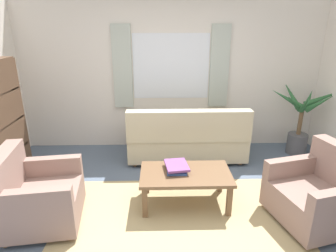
{
  "coord_description": "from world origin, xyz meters",
  "views": [
    {
      "loc": [
        -0.2,
        -2.8,
        2.15
      ],
      "look_at": [
        -0.1,
        0.7,
        0.9
      ],
      "focal_mm": 30.8,
      "sensor_mm": 36.0,
      "label": 1
    }
  ],
  "objects": [
    {
      "name": "bookshelf",
      "position": [
        -2.35,
        0.93,
        0.9
      ],
      "size": [
        0.3,
        0.94,
        1.72
      ],
      "rotation": [
        0.0,
        0.0,
        -1.57
      ],
      "color": "brown",
      "rests_on": "ground_plane"
    },
    {
      "name": "wall_back",
      "position": [
        0.0,
        2.26,
        1.3
      ],
      "size": [
        5.32,
        0.12,
        2.6
      ],
      "primitive_type": "cube",
      "color": "silver",
      "rests_on": "ground_plane"
    },
    {
      "name": "ground_plane",
      "position": [
        0.0,
        0.0,
        0.0
      ],
      "size": [
        6.24,
        6.24,
        0.0
      ],
      "primitive_type": "plane",
      "color": "slate"
    },
    {
      "name": "coffee_table",
      "position": [
        0.11,
        0.3,
        0.38
      ],
      "size": [
        1.1,
        0.64,
        0.44
      ],
      "color": "brown",
      "rests_on": "ground_plane"
    },
    {
      "name": "area_rug",
      "position": [
        0.0,
        0.0,
        0.01
      ],
      "size": [
        2.76,
        1.71,
        0.01
      ],
      "primitive_type": "cube",
      "color": "tan",
      "rests_on": "ground_plane"
    },
    {
      "name": "book_stack_on_table",
      "position": [
        -0.0,
        0.37,
        0.48
      ],
      "size": [
        0.31,
        0.37,
        0.08
      ],
      "color": "#335199",
      "rests_on": "coffee_table"
    },
    {
      "name": "couch",
      "position": [
        0.24,
        1.57,
        0.37
      ],
      "size": [
        1.9,
        0.82,
        0.92
      ],
      "rotation": [
        0.0,
        0.0,
        3.14
      ],
      "color": "#BCB293",
      "rests_on": "ground_plane"
    },
    {
      "name": "armchair_left",
      "position": [
        -1.58,
        -0.03,
        0.35
      ],
      "size": [
        0.92,
        0.94,
        0.88
      ],
      "rotation": [
        0.0,
        0.0,
        1.7
      ],
      "color": "gray",
      "rests_on": "ground_plane"
    },
    {
      "name": "armchair_right",
      "position": [
        1.57,
        -0.08,
        0.35
      ],
      "size": [
        1.0,
        1.01,
        0.88
      ],
      "rotation": [
        0.0,
        0.0,
        -1.32
      ],
      "color": "gray",
      "rests_on": "ground_plane"
    },
    {
      "name": "potted_plant",
      "position": [
        2.19,
        1.76,
        0.56
      ],
      "size": [
        1.19,
        0.96,
        1.22
      ],
      "color": "#56565B",
      "rests_on": "ground_plane"
    },
    {
      "name": "window_with_curtains",
      "position": [
        0.0,
        2.18,
        1.45
      ],
      "size": [
        1.98,
        0.07,
        1.4
      ],
      "color": "white"
    }
  ]
}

